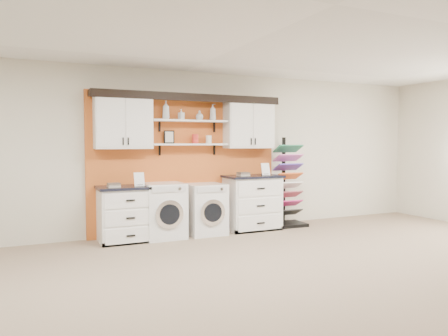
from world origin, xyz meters
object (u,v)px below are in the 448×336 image
base_cabinet_right (252,202)px  dryer (205,209)px  base_cabinet_left (126,214)px  sample_rack (288,198)px  washer (163,210)px

base_cabinet_right → dryer: size_ratio=1.16×
base_cabinet_left → sample_rack: bearing=0.7°
base_cabinet_right → washer: (-1.66, -0.00, -0.04)m
base_cabinet_left → sample_rack: size_ratio=0.54×
base_cabinet_right → washer: size_ratio=1.11×
base_cabinet_left → dryer: (1.34, -0.00, -0.01)m
washer → dryer: size_ratio=1.05×
sample_rack → base_cabinet_left: bearing=-176.4°
base_cabinet_left → washer: (0.60, -0.00, 0.01)m
base_cabinet_left → washer: washer is taller
base_cabinet_left → washer: 0.60m
base_cabinet_right → sample_rack: 0.77m
washer → sample_rack: bearing=0.9°
washer → sample_rack: (2.43, 0.04, 0.08)m
dryer → sample_rack: 1.69m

